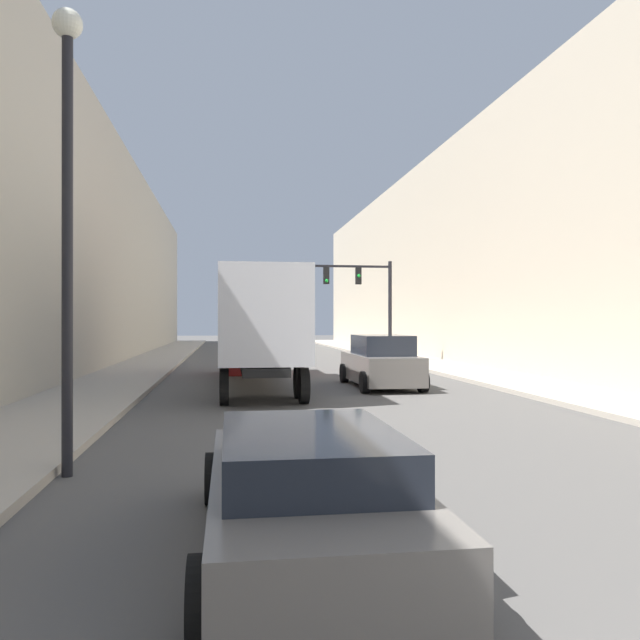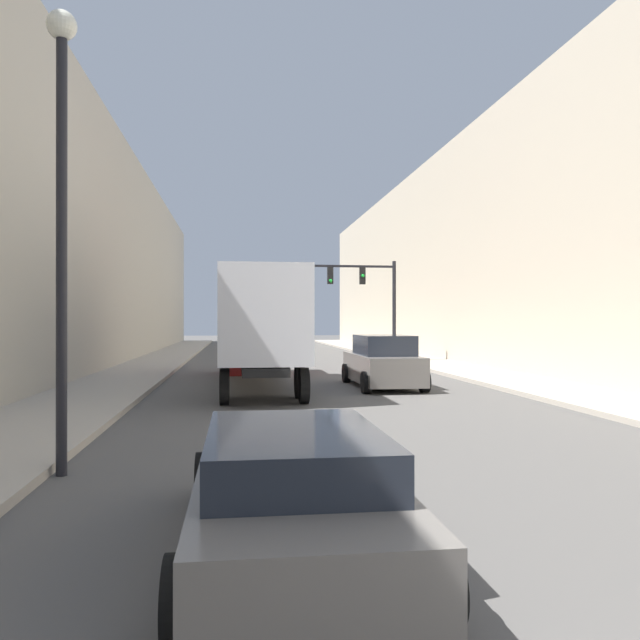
# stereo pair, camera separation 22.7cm
# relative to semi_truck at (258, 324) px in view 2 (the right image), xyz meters

# --- Properties ---
(sidewalk_right) EXTENTS (3.08, 80.00, 0.15)m
(sidewalk_right) POSITION_rel_semi_truck_xyz_m (9.35, 7.72, -2.10)
(sidewalk_right) COLOR #B2A899
(sidewalk_right) RESTS_ON ground
(sidewalk_left) EXTENTS (3.08, 80.00, 0.15)m
(sidewalk_left) POSITION_rel_semi_truck_xyz_m (-5.02, 7.72, -2.10)
(sidewalk_left) COLOR #B2A899
(sidewalk_left) RESTS_ON ground
(building_right) EXTENTS (6.00, 80.00, 12.21)m
(building_right) POSITION_rel_semi_truck_xyz_m (13.89, 7.72, 3.93)
(building_right) COLOR beige
(building_right) RESTS_ON ground
(building_left) EXTENTS (6.00, 80.00, 11.87)m
(building_left) POSITION_rel_semi_truck_xyz_m (-9.56, 7.72, 3.76)
(building_left) COLOR #BCB29E
(building_left) RESTS_ON ground
(semi_truck) EXTENTS (2.48, 12.69, 3.81)m
(semi_truck) POSITION_rel_semi_truck_xyz_m (0.00, 0.00, 0.00)
(semi_truck) COLOR silver
(semi_truck) RESTS_ON ground
(sedan_car) EXTENTS (2.12, 4.76, 1.24)m
(sedan_car) POSITION_rel_semi_truck_xyz_m (-0.20, -16.16, -1.57)
(sedan_car) COLOR slate
(sedan_car) RESTS_ON ground
(suv_car) EXTENTS (2.15, 4.85, 1.81)m
(suv_car) POSITION_rel_semi_truck_xyz_m (4.25, -1.28, -1.33)
(suv_car) COLOR slate
(suv_car) RESTS_ON ground
(traffic_signal_gantry) EXTENTS (5.33, 0.35, 5.52)m
(traffic_signal_gantry) POSITION_rel_semi_truck_xyz_m (6.36, 10.36, 1.63)
(traffic_signal_gantry) COLOR black
(traffic_signal_gantry) RESTS_ON ground
(street_lamp) EXTENTS (0.44, 0.44, 6.90)m
(street_lamp) POSITION_rel_semi_truck_xyz_m (-3.33, -12.71, 2.24)
(street_lamp) COLOR black
(street_lamp) RESTS_ON ground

